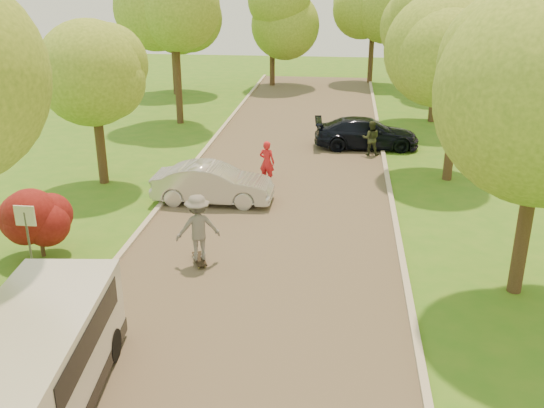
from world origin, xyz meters
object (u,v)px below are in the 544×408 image
at_px(person_striped, 267,162).
at_px(person_olive, 371,138).
at_px(dark_sedan, 366,133).
at_px(street_sign, 27,228).
at_px(silver_sedan, 213,184).
at_px(minivan, 34,367).
at_px(longboard, 199,259).
at_px(skateboarder, 198,228).

bearing_deg(person_striped, person_olive, -118.91).
bearing_deg(dark_sedan, person_olive, -176.47).
distance_m(dark_sedan, person_striped, 6.79).
height_order(street_sign, dark_sedan, street_sign).
bearing_deg(street_sign, silver_sedan, 61.34).
bearing_deg(minivan, longboard, 70.68).
height_order(silver_sedan, skateboarder, skateboarder).
relative_size(street_sign, skateboarder, 1.13).
bearing_deg(person_striped, silver_sedan, 69.84).
height_order(minivan, silver_sedan, minivan).
xyz_separation_m(person_striped, person_olive, (4.12, 4.29, -0.05)).
xyz_separation_m(street_sign, dark_sedan, (9.10, 14.25, -0.87)).
bearing_deg(street_sign, person_striped, 59.52).
bearing_deg(person_olive, minivan, 71.23).
bearing_deg(skateboarder, silver_sedan, -105.80).
bearing_deg(silver_sedan, person_striped, -34.91).
height_order(dark_sedan, longboard, dark_sedan).
bearing_deg(skateboarder, street_sign, -1.71).
bearing_deg(person_olive, person_striped, 47.79).
bearing_deg(street_sign, minivan, -61.94).
bearing_deg(minivan, dark_sedan, 65.10).
xyz_separation_m(silver_sedan, person_striped, (1.64, 2.33, 0.14)).
distance_m(silver_sedan, skateboarder, 4.84).
xyz_separation_m(silver_sedan, longboard, (0.62, -4.78, -0.59)).
distance_m(skateboarder, person_olive, 12.52).
distance_m(street_sign, minivan, 5.54).
bearing_deg(person_striped, street_sign, 74.49).
relative_size(silver_sedan, skateboarder, 2.21).
bearing_deg(skateboarder, longboard, 93.41).
relative_size(longboard, skateboarder, 0.53).
xyz_separation_m(minivan, silver_sedan, (0.90, 11.27, -0.33)).
bearing_deg(longboard, person_olive, -137.45).
relative_size(silver_sedan, person_olive, 2.71).
height_order(street_sign, longboard, street_sign).
xyz_separation_m(silver_sedan, skateboarder, (0.62, -4.78, 0.39)).
height_order(skateboarder, person_striped, skateboarder).
bearing_deg(longboard, person_striped, -121.35).
distance_m(street_sign, skateboarder, 4.45).
bearing_deg(street_sign, skateboarder, 21.45).
xyz_separation_m(dark_sedan, person_striped, (-3.96, -5.52, 0.14)).
height_order(silver_sedan, person_olive, person_olive).
height_order(skateboarder, person_olive, skateboarder).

